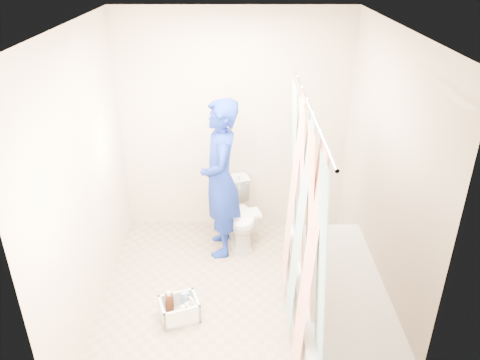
{
  "coord_description": "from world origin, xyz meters",
  "views": [
    {
      "loc": [
        0.06,
        -3.36,
        2.91
      ],
      "look_at": [
        0.06,
        0.41,
        1.0
      ],
      "focal_mm": 35.0,
      "sensor_mm": 36.0,
      "label": 1
    }
  ],
  "objects_px": {
    "bathtub": "(337,306)",
    "plumber": "(221,180)",
    "toilet": "(238,214)",
    "cleaning_caddy": "(181,310)"
  },
  "relations": [
    {
      "from": "bathtub",
      "to": "plumber",
      "type": "xyz_separation_m",
      "value": [
        -0.98,
        1.19,
        0.56
      ]
    },
    {
      "from": "toilet",
      "to": "cleaning_caddy",
      "type": "relative_size",
      "value": 1.72
    },
    {
      "from": "bathtub",
      "to": "plumber",
      "type": "bearing_deg",
      "value": 129.41
    },
    {
      "from": "bathtub",
      "to": "plumber",
      "type": "relative_size",
      "value": 1.06
    },
    {
      "from": "bathtub",
      "to": "cleaning_caddy",
      "type": "xyz_separation_m",
      "value": [
        -1.3,
        0.15,
        -0.18
      ]
    },
    {
      "from": "cleaning_caddy",
      "to": "plumber",
      "type": "bearing_deg",
      "value": 53.28
    },
    {
      "from": "bathtub",
      "to": "cleaning_caddy",
      "type": "height_order",
      "value": "bathtub"
    },
    {
      "from": "plumber",
      "to": "cleaning_caddy",
      "type": "bearing_deg",
      "value": -21.49
    },
    {
      "from": "bathtub",
      "to": "plumber",
      "type": "distance_m",
      "value": 1.64
    },
    {
      "from": "toilet",
      "to": "cleaning_caddy",
      "type": "xyz_separation_m",
      "value": [
        -0.5,
        -1.19,
        -0.24
      ]
    }
  ]
}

